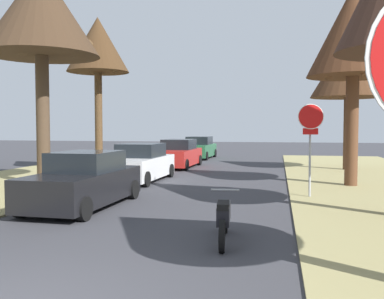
% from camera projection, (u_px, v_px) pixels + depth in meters
% --- Properties ---
extents(stop_sign_far, '(0.81, 0.37, 2.97)m').
position_uv_depth(stop_sign_far, '(311.00, 130.00, 13.65)').
color(stop_sign_far, '#9EA0A5').
rests_on(stop_sign_far, grass_verge_right).
extents(street_tree_right_mid_b, '(3.43, 3.43, 7.60)m').
position_uv_depth(street_tree_right_mid_b, '(354.00, 33.00, 16.09)').
color(street_tree_right_mid_b, brown).
rests_on(street_tree_right_mid_b, grass_verge_right).
extents(street_tree_right_far, '(3.83, 3.83, 7.03)m').
position_uv_depth(street_tree_right_far, '(348.00, 67.00, 22.20)').
color(street_tree_right_far, brown).
rests_on(street_tree_right_far, grass_verge_right).
extents(street_tree_left_mid_b, '(4.36, 4.36, 8.31)m').
position_uv_depth(street_tree_left_mid_b, '(41.00, 13.00, 16.18)').
color(street_tree_left_mid_b, '#4B3827').
rests_on(street_tree_left_mid_b, grass_verge_left).
extents(street_tree_left_far, '(3.11, 3.11, 7.72)m').
position_uv_depth(street_tree_left_far, '(98.00, 47.00, 21.49)').
color(street_tree_left_far, '#523A23').
rests_on(street_tree_left_far, grass_verge_left).
extents(parked_sedan_black, '(2.07, 4.46, 1.57)m').
position_uv_depth(parked_sedan_black, '(84.00, 182.00, 12.20)').
color(parked_sedan_black, black).
rests_on(parked_sedan_black, ground).
extents(parked_sedan_white, '(2.07, 4.46, 1.57)m').
position_uv_depth(parked_sedan_white, '(140.00, 164.00, 18.06)').
color(parked_sedan_white, white).
rests_on(parked_sedan_white, ground).
extents(parked_sedan_red, '(2.07, 4.46, 1.57)m').
position_uv_depth(parked_sedan_red, '(178.00, 154.00, 24.14)').
color(parked_sedan_red, red).
rests_on(parked_sedan_red, ground).
extents(parked_sedan_green, '(2.07, 4.46, 1.57)m').
position_uv_depth(parked_sedan_green, '(199.00, 148.00, 30.99)').
color(parked_sedan_green, '#28663D').
rests_on(parked_sedan_green, ground).
extents(parked_motorcycle, '(0.60, 2.05, 0.97)m').
position_uv_depth(parked_motorcycle, '(224.00, 218.00, 8.49)').
color(parked_motorcycle, black).
rests_on(parked_motorcycle, ground).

